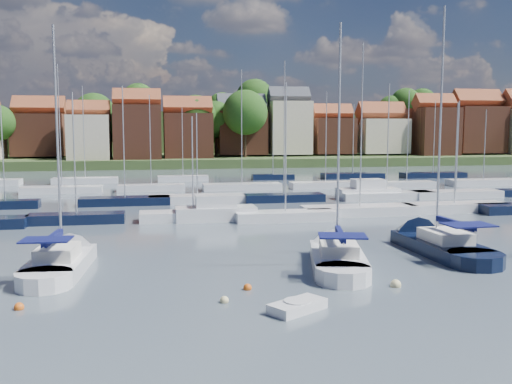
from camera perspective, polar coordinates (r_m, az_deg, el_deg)
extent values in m
plane|color=#404C57|center=(70.46, -1.58, -0.13)|extent=(260.00, 260.00, 0.00)
cube|color=silver|center=(34.28, -18.98, -7.10)|extent=(3.43, 7.14, 1.20)
cone|color=silver|center=(38.41, -17.53, -5.60)|extent=(3.15, 3.59, 2.89)
cylinder|color=silver|center=(31.02, -20.43, -8.57)|extent=(3.11, 3.11, 1.20)
cube|color=silver|center=(33.62, -19.23, -5.71)|extent=(2.24, 3.04, 0.70)
cylinder|color=#B2B2B7|center=(33.85, -19.24, 4.73)|extent=(0.14, 0.14, 12.84)
cylinder|color=#B2B2B7|center=(32.53, -19.67, -4.60)|extent=(0.40, 3.85, 0.10)
cube|color=#0E1247|center=(32.51, -19.68, -4.34)|extent=(0.59, 3.67, 0.35)
cube|color=#0E1247|center=(31.29, -20.23, -4.49)|extent=(2.58, 1.92, 0.08)
cube|color=silver|center=(33.89, 8.15, -6.96)|extent=(4.56, 7.60, 1.20)
cone|color=silver|center=(38.21, 7.59, -5.42)|extent=(3.70, 4.06, 2.96)
cylinder|color=silver|center=(30.46, 8.72, -8.51)|extent=(3.58, 3.58, 1.20)
cube|color=silver|center=(33.20, 8.25, -5.56)|extent=(2.72, 3.37, 0.70)
cylinder|color=#B2B2B7|center=(33.47, 8.27, 5.28)|extent=(0.14, 0.14, 13.16)
cylinder|color=#B2B2B7|center=(32.07, 8.42, -4.44)|extent=(1.03, 3.86, 0.10)
cube|color=#0E1247|center=(32.04, 8.43, -4.18)|extent=(1.18, 3.71, 0.35)
cube|color=#0E1247|center=(30.76, 8.65, -4.35)|extent=(2.87, 2.32, 0.08)
cube|color=black|center=(39.01, 17.94, -5.43)|extent=(3.49, 7.93, 1.20)
cone|color=black|center=(43.23, 14.70, -4.19)|extent=(3.37, 3.90, 3.26)
cylinder|color=black|center=(35.76, 21.10, -6.62)|extent=(3.36, 3.36, 1.20)
cube|color=silver|center=(38.37, 18.40, -4.20)|extent=(2.38, 3.33, 0.70)
cylinder|color=#B2B2B7|center=(38.69, 17.95, 6.43)|extent=(0.14, 0.14, 14.84)
cylinder|color=#B2B2B7|center=(37.31, 19.29, -3.20)|extent=(0.22, 4.35, 0.10)
cube|color=#0E1247|center=(37.29, 19.30, -2.98)|extent=(0.42, 4.14, 0.35)
cube|color=#0E1247|center=(36.08, 20.48, -3.09)|extent=(2.83, 2.04, 0.08)
cube|color=silver|center=(25.73, 4.16, -11.41)|extent=(2.93, 2.48, 0.53)
cylinder|color=silver|center=(25.68, 4.16, -11.10)|extent=(1.24, 1.24, 0.34)
sphere|color=#D85914|center=(28.04, -22.60, -10.79)|extent=(0.44, 0.44, 0.44)
sphere|color=beige|center=(26.98, -3.19, -10.97)|extent=(0.42, 0.42, 0.42)
sphere|color=#D85914|center=(28.95, -0.85, -9.74)|extent=(0.42, 0.42, 0.42)
sphere|color=beige|center=(30.32, 13.79, -9.18)|extent=(0.55, 0.55, 0.55)
sphere|color=#D85914|center=(39.50, 8.59, -5.41)|extent=(0.47, 0.47, 0.47)
cube|color=black|center=(50.69, -17.50, -2.61)|extent=(8.01, 2.24, 1.00)
cylinder|color=#B2B2B7|center=(50.15, -17.72, 3.70)|extent=(0.12, 0.12, 10.16)
cube|color=silver|center=(50.09, -6.30, -2.46)|extent=(9.22, 2.58, 1.00)
cylinder|color=#B2B2B7|center=(49.59, -6.37, 2.79)|extent=(0.12, 0.12, 8.18)
cube|color=silver|center=(49.72, 2.96, -2.49)|extent=(8.78, 2.46, 1.00)
cylinder|color=#B2B2B7|center=(49.15, 3.00, 4.47)|extent=(0.12, 0.12, 11.06)
cube|color=silver|center=(53.90, 10.34, -1.89)|extent=(10.79, 3.02, 1.00)
cylinder|color=#B2B2B7|center=(53.34, 10.51, 6.57)|extent=(0.12, 0.12, 14.87)
cube|color=silver|center=(58.37, 19.20, -1.51)|extent=(10.13, 2.84, 1.00)
cylinder|color=#B2B2B7|center=(57.91, 19.39, 3.69)|extent=(0.12, 0.12, 9.59)
cube|color=silver|center=(50.04, -4.05, -2.27)|extent=(7.00, 2.60, 1.40)
cube|color=silver|center=(49.89, -4.06, -1.02)|extent=(3.50, 2.20, 1.30)
cube|color=black|center=(62.34, -23.78, -1.21)|extent=(6.54, 1.83, 1.00)
cylinder|color=#B2B2B7|center=(61.91, -23.99, 3.55)|extent=(0.12, 0.12, 9.37)
cube|color=black|center=(61.35, -12.95, -0.94)|extent=(9.30, 2.60, 1.00)
cylinder|color=#B2B2B7|center=(60.88, -13.10, 4.89)|extent=(0.12, 0.12, 11.48)
cube|color=silver|center=(61.85, -5.88, -0.75)|extent=(10.40, 2.91, 1.00)
cylinder|color=#B2B2B7|center=(61.43, -5.93, 3.77)|extent=(0.12, 0.12, 8.77)
cube|color=black|center=(62.59, 2.81, -0.64)|extent=(8.80, 2.46, 1.00)
cylinder|color=#B2B2B7|center=(62.11, 2.85, 6.39)|extent=(0.12, 0.12, 14.33)
cube|color=silver|center=(66.22, 12.92, -0.41)|extent=(10.73, 3.00, 1.00)
cylinder|color=#B2B2B7|center=(65.78, 13.06, 5.28)|extent=(0.12, 0.12, 12.14)
cube|color=silver|center=(69.81, 19.34, -0.26)|extent=(10.48, 2.93, 1.00)
cylinder|color=#B2B2B7|center=(69.42, 19.52, 4.36)|extent=(0.12, 0.12, 10.28)
cube|color=silver|center=(66.23, 11.10, -0.23)|extent=(7.00, 2.60, 1.40)
cube|color=silver|center=(66.12, 11.12, 0.71)|extent=(3.50, 2.20, 1.30)
cube|color=silver|center=(74.58, -18.82, 0.16)|extent=(9.71, 2.72, 1.00)
cylinder|color=#B2B2B7|center=(74.18, -19.04, 6.27)|extent=(0.12, 0.12, 14.88)
cube|color=silver|center=(74.07, -10.44, 0.36)|extent=(8.49, 2.38, 1.00)
cylinder|color=#B2B2B7|center=(73.69, -10.53, 5.13)|extent=(0.12, 0.12, 11.31)
cube|color=silver|center=(74.26, -1.43, 0.48)|extent=(10.16, 2.85, 1.00)
cylinder|color=#B2B2B7|center=(73.85, -1.44, 6.51)|extent=(0.12, 0.12, 14.59)
cube|color=silver|center=(76.97, 6.95, 0.65)|extent=(9.53, 2.67, 1.00)
cylinder|color=#B2B2B7|center=(76.59, 7.02, 5.46)|extent=(0.12, 0.12, 11.91)
cube|color=silver|center=(79.68, 14.82, 0.68)|extent=(7.62, 2.13, 1.00)
cylinder|color=#B2B2B7|center=(79.31, 14.95, 5.40)|extent=(0.12, 0.12, 12.13)
cube|color=silver|center=(86.43, 21.76, 0.87)|extent=(10.17, 2.85, 1.00)
cylinder|color=#B2B2B7|center=(86.12, 21.91, 4.42)|extent=(0.12, 0.12, 9.73)
cube|color=silver|center=(86.58, -16.70, 1.06)|extent=(9.24, 2.59, 1.00)
cylinder|color=#B2B2B7|center=(86.24, -16.85, 5.75)|extent=(0.12, 0.12, 13.17)
cube|color=silver|center=(86.94, -7.31, 1.31)|extent=(7.57, 2.12, 1.00)
cylinder|color=#B2B2B7|center=(86.62, -7.37, 5.01)|extent=(0.12, 0.12, 10.24)
cube|color=black|center=(88.96, 1.70, 1.47)|extent=(6.58, 1.84, 1.00)
cylinder|color=#B2B2B7|center=(88.68, 1.71, 4.37)|extent=(0.12, 0.12, 8.01)
cube|color=black|center=(92.52, 9.64, 1.57)|extent=(9.92, 2.78, 1.00)
cylinder|color=#B2B2B7|center=(92.22, 9.71, 5.27)|extent=(0.12, 0.12, 10.92)
cube|color=black|center=(96.99, 17.28, 1.60)|extent=(10.55, 2.95, 1.00)
cylinder|color=#B2B2B7|center=(96.69, 17.40, 5.29)|extent=(0.12, 0.12, 11.51)
cube|color=#374D26|center=(146.77, -6.24, 3.38)|extent=(200.00, 70.00, 3.00)
cube|color=#374D26|center=(171.53, -6.88, 5.38)|extent=(200.00, 60.00, 14.00)
cube|color=brown|center=(129.00, -20.76, 5.37)|extent=(10.37, 9.97, 8.73)
cube|color=brown|center=(129.06, -20.86, 7.87)|extent=(10.57, 5.13, 5.13)
cube|color=beige|center=(118.78, -16.30, 5.24)|extent=(8.09, 8.80, 8.96)
cube|color=brown|center=(118.82, -16.39, 7.87)|extent=(8.25, 4.00, 4.00)
cube|color=brown|center=(119.13, -11.75, 5.85)|extent=(9.36, 10.17, 10.97)
cube|color=brown|center=(119.26, -11.83, 9.03)|extent=(9.54, 4.63, 4.63)
cube|color=brown|center=(121.07, -6.82, 5.58)|extent=(9.90, 8.56, 9.42)
cube|color=brown|center=(121.13, -6.86, 8.38)|extent=(10.10, 4.90, 4.90)
cube|color=brown|center=(127.38, -1.49, 5.95)|extent=(10.59, 8.93, 9.49)
cube|color=#383A42|center=(127.47, -1.49, 8.66)|extent=(10.80, 5.24, 5.24)
cube|color=beige|center=(128.63, 3.28, 6.42)|extent=(9.01, 8.61, 11.65)
cube|color=#383A42|center=(128.81, 3.30, 9.50)|extent=(9.19, 4.46, 4.46)
cube|color=brown|center=(132.66, 7.56, 5.59)|extent=(9.10, 9.34, 8.00)
cube|color=brown|center=(132.69, 7.60, 7.80)|extent=(9.28, 4.50, 4.50)
cube|color=beige|center=(136.38, 12.35, 5.49)|extent=(10.86, 9.59, 7.88)
cube|color=brown|center=(136.41, 12.40, 7.71)|extent=(11.07, 5.37, 5.37)
cube|color=brown|center=(138.99, 17.30, 5.76)|extent=(9.18, 9.96, 10.97)
cube|color=brown|center=(139.10, 17.39, 8.48)|extent=(9.36, 4.54, 4.54)
cube|color=brown|center=(145.74, 21.07, 5.83)|extent=(11.39, 9.67, 10.76)
cube|color=brown|center=(145.88, 21.18, 8.49)|extent=(11.62, 5.64, 5.64)
cylinder|color=#382619|center=(159.67, 14.67, 6.40)|extent=(0.50, 0.50, 4.47)
sphere|color=#2F561B|center=(159.81, 14.73, 8.58)|extent=(8.18, 8.18, 8.18)
cylinder|color=#382619|center=(125.97, -3.97, 4.51)|extent=(0.50, 0.50, 4.46)
sphere|color=#2F561B|center=(125.91, -3.99, 7.26)|extent=(8.15, 8.15, 8.15)
cylinder|color=#382619|center=(145.19, -0.14, 6.65)|extent=(0.50, 0.50, 5.15)
sphere|color=#2F561B|center=(145.38, -0.14, 9.41)|extent=(9.41, 9.41, 9.41)
cylinder|color=#382619|center=(145.50, -11.62, 6.56)|extent=(0.50, 0.50, 4.56)
sphere|color=#2F561B|center=(145.66, -11.68, 9.00)|extent=(8.34, 8.34, 8.34)
cylinder|color=#382619|center=(135.04, -15.80, 4.56)|extent=(0.50, 0.50, 5.15)
sphere|color=#2F561B|center=(135.02, -15.89, 7.52)|extent=(9.42, 9.42, 9.42)
cylinder|color=#382619|center=(139.30, -22.11, 5.44)|extent=(0.50, 0.50, 3.42)
sphere|color=#2F561B|center=(139.34, -22.19, 7.35)|extent=(6.26, 6.26, 6.26)
cylinder|color=#382619|center=(136.18, -0.07, 4.52)|extent=(0.50, 0.50, 3.77)
sphere|color=#2F561B|center=(136.10, -0.07, 6.68)|extent=(6.89, 6.89, 6.89)
cylinder|color=#382619|center=(121.79, -1.09, 4.63)|extent=(0.50, 0.50, 5.21)
sphere|color=#2F561B|center=(121.77, -1.09, 7.96)|extent=(9.53, 9.53, 9.53)
cylinder|color=#382619|center=(149.73, 18.66, 4.21)|extent=(0.50, 0.50, 2.97)
sphere|color=#2F561B|center=(149.65, 18.71, 5.75)|extent=(5.44, 5.44, 5.44)
cylinder|color=#382619|center=(123.36, -5.99, 4.54)|extent=(0.50, 0.50, 4.84)
sphere|color=#2F561B|center=(123.32, -6.03, 7.59)|extent=(8.85, 8.85, 8.85)
cylinder|color=#382619|center=(158.18, 13.28, 6.32)|extent=(0.50, 0.50, 3.72)
sphere|color=#2F561B|center=(158.26, 13.33, 8.14)|extent=(6.80, 6.80, 6.80)
cylinder|color=#382619|center=(139.37, 17.32, 4.33)|extent=(0.50, 0.50, 4.05)
sphere|color=#2F561B|center=(139.31, 17.40, 6.59)|extent=(7.40, 7.40, 7.40)
cylinder|color=#382619|center=(143.54, -3.43, 6.38)|extent=(0.50, 0.50, 3.93)
sphere|color=#2F561B|center=(143.63, -3.44, 8.51)|extent=(7.19, 7.19, 7.19)
cylinder|color=#382619|center=(135.89, 7.32, 4.48)|extent=(0.50, 0.50, 3.82)
sphere|color=#2F561B|center=(135.81, 7.35, 6.67)|extent=(6.99, 6.99, 6.99)
cylinder|color=#382619|center=(122.56, -13.60, 4.06)|extent=(0.50, 0.50, 3.48)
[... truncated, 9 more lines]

